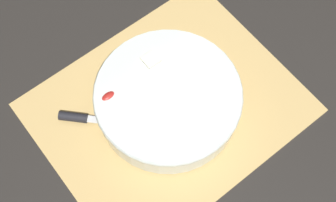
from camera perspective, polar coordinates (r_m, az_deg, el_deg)
The scene contains 4 objects.
ground_plane at distance 0.92m, azimuth -0.00°, elevation -0.82°, with size 6.00×6.00×0.00m, color black.
bamboo_mat_center at distance 0.91m, azimuth -0.00°, elevation -0.74°, with size 0.48×0.40×0.01m.
fruit_salad_bowl at distance 0.88m, azimuth 0.00°, elevation 0.33°, with size 0.28×0.28×0.07m.
paring_knife at distance 0.91m, azimuth -11.01°, elevation -1.98°, with size 0.11×0.11×0.02m.
Camera 1 is at (-0.23, -0.29, 0.84)m, focal length 50.00 mm.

